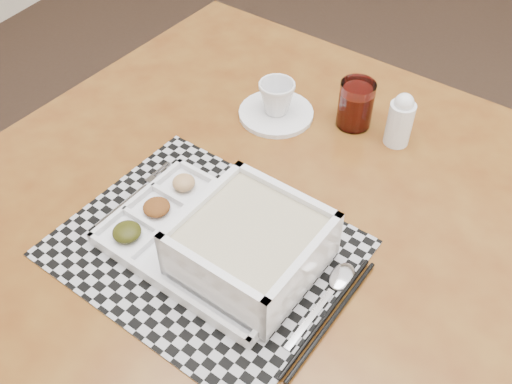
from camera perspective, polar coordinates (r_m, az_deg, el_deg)
floor at (r=2.05m, az=20.72°, el=-4.95°), size 5.00×5.00×0.00m
dining_table at (r=1.04m, az=0.25°, el=-4.10°), size 1.14×1.14×0.78m
placemat at (r=0.91m, az=-5.14°, el=-5.61°), size 0.48×0.40×0.00m
serving_tray at (r=0.86m, az=-1.63°, el=-5.35°), size 0.35×0.25×0.10m
fork at (r=1.01m, az=-11.77°, el=-0.06°), size 0.04×0.19×0.00m
spoon at (r=0.87m, az=8.14°, el=-8.95°), size 0.04×0.18×0.01m
chopsticks at (r=0.84m, az=7.36°, el=-12.31°), size 0.04×0.24×0.01m
saucer at (r=1.15m, az=2.02°, el=7.87°), size 0.15×0.15×0.01m
cup at (r=1.13m, az=2.07°, el=9.41°), size 0.09×0.09×0.07m
juice_glass at (r=1.13m, az=9.92°, el=8.48°), size 0.07×0.07×0.09m
creamer_bottle at (r=1.09m, az=14.23°, el=7.00°), size 0.05×0.05×0.11m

